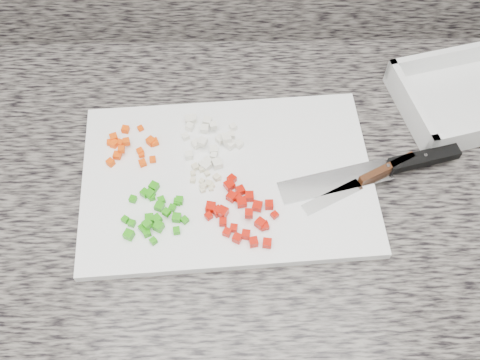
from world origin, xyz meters
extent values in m
cube|color=beige|center=(0.00, 1.44, 0.43)|extent=(3.92, 0.62, 0.86)
cube|color=#625D56|center=(0.00, 1.44, 0.88)|extent=(3.96, 0.64, 0.04)
cube|color=white|center=(-0.03, 1.41, 0.91)|extent=(0.49, 0.34, 0.02)
cube|color=#F54905|center=(-0.20, 1.46, 0.93)|extent=(0.01, 0.01, 0.01)
cube|color=#F54905|center=(-0.21, 1.45, 0.92)|extent=(0.01, 0.01, 0.01)
cube|color=#F54905|center=(-0.17, 1.45, 0.92)|extent=(0.01, 0.01, 0.01)
cube|color=#F54905|center=(-0.17, 1.44, 0.92)|extent=(0.01, 0.01, 0.01)
cube|color=#F54905|center=(-0.20, 1.50, 0.92)|extent=(0.01, 0.01, 0.01)
cube|color=#F54905|center=(-0.17, 1.46, 0.92)|extent=(0.01, 0.01, 0.01)
cube|color=#F54905|center=(-0.22, 1.49, 0.92)|extent=(0.02, 0.02, 0.01)
cube|color=#F54905|center=(-0.16, 1.48, 0.92)|extent=(0.02, 0.02, 0.01)
cube|color=#F54905|center=(-0.22, 1.44, 0.92)|extent=(0.02, 0.02, 0.01)
cube|color=#F54905|center=(-0.22, 1.48, 0.92)|extent=(0.01, 0.01, 0.01)
cube|color=#F54905|center=(-0.21, 1.48, 0.92)|extent=(0.01, 0.01, 0.01)
cube|color=#F54905|center=(-0.19, 1.47, 0.93)|extent=(0.01, 0.01, 0.01)
cube|color=#F54905|center=(-0.22, 1.48, 0.92)|extent=(0.01, 0.01, 0.01)
cube|color=#F54905|center=(-0.15, 1.48, 0.92)|extent=(0.02, 0.02, 0.01)
cube|color=#F54905|center=(-0.18, 1.51, 0.92)|extent=(0.01, 0.01, 0.01)
cube|color=#F54905|center=(-0.15, 1.44, 0.92)|extent=(0.01, 0.01, 0.01)
cube|color=#F54905|center=(-0.22, 1.47, 0.92)|extent=(0.01, 0.01, 0.01)
cube|color=white|center=(-0.05, 1.50, 0.93)|extent=(0.01, 0.01, 0.01)
cube|color=white|center=(-0.07, 1.50, 0.92)|extent=(0.01, 0.01, 0.01)
cube|color=white|center=(-0.04, 1.43, 0.92)|extent=(0.02, 0.02, 0.01)
cube|color=white|center=(-0.05, 1.45, 0.92)|extent=(0.01, 0.01, 0.01)
cube|color=white|center=(-0.02, 1.49, 0.92)|extent=(0.01, 0.01, 0.01)
cube|color=white|center=(-0.07, 1.43, 0.92)|extent=(0.02, 0.02, 0.01)
cube|color=white|center=(-0.09, 1.51, 0.92)|extent=(0.02, 0.02, 0.01)
cube|color=white|center=(-0.10, 1.49, 0.92)|extent=(0.01, 0.01, 0.01)
cube|color=white|center=(-0.09, 1.45, 0.92)|extent=(0.01, 0.01, 0.01)
cube|color=white|center=(-0.08, 1.47, 0.92)|extent=(0.02, 0.02, 0.01)
cube|color=white|center=(-0.09, 1.52, 0.92)|extent=(0.02, 0.02, 0.01)
cube|color=white|center=(-0.02, 1.51, 0.92)|extent=(0.01, 0.01, 0.01)
cube|color=white|center=(-0.05, 1.46, 0.92)|extent=(0.01, 0.01, 0.01)
cube|color=white|center=(-0.06, 1.43, 0.92)|extent=(0.02, 0.02, 0.01)
cube|color=white|center=(-0.01, 1.47, 0.92)|extent=(0.02, 0.02, 0.01)
cube|color=white|center=(-0.06, 1.52, 0.92)|extent=(0.02, 0.02, 0.01)
cube|color=white|center=(-0.02, 1.47, 0.92)|extent=(0.02, 0.02, 0.01)
cube|color=white|center=(-0.03, 1.47, 0.93)|extent=(0.02, 0.02, 0.01)
cube|color=white|center=(-0.07, 1.47, 0.93)|extent=(0.02, 0.02, 0.01)
cube|color=white|center=(-0.06, 1.43, 0.92)|extent=(0.02, 0.02, 0.01)
cube|color=white|center=(-0.09, 1.52, 0.92)|extent=(0.01, 0.01, 0.01)
cube|color=white|center=(-0.04, 1.48, 0.92)|extent=(0.02, 0.02, 0.01)
cube|color=#24960D|center=(-0.14, 1.30, 0.92)|extent=(0.01, 0.01, 0.01)
cube|color=#24960D|center=(-0.14, 1.39, 0.92)|extent=(0.02, 0.02, 0.01)
cube|color=#24960D|center=(-0.11, 1.33, 0.92)|extent=(0.01, 0.01, 0.01)
cube|color=#24960D|center=(-0.11, 1.35, 0.92)|extent=(0.01, 0.01, 0.01)
cube|color=#24960D|center=(-0.15, 1.31, 0.92)|extent=(0.01, 0.01, 0.01)
cube|color=#24960D|center=(-0.15, 1.37, 0.92)|extent=(0.01, 0.01, 0.01)
cube|color=#24960D|center=(-0.14, 1.33, 0.92)|extent=(0.02, 0.02, 0.01)
cube|color=#24960D|center=(-0.15, 1.33, 0.92)|extent=(0.01, 0.01, 0.01)
cube|color=#24960D|center=(-0.13, 1.37, 0.92)|extent=(0.01, 0.01, 0.01)
cube|color=#24960D|center=(-0.10, 1.36, 0.92)|extent=(0.01, 0.01, 0.01)
cube|color=#24960D|center=(-0.18, 1.37, 0.92)|extent=(0.01, 0.01, 0.01)
cube|color=#24960D|center=(-0.13, 1.32, 0.92)|extent=(0.02, 0.02, 0.01)
cube|color=#24960D|center=(-0.13, 1.35, 0.92)|extent=(0.02, 0.02, 0.01)
cube|color=#24960D|center=(-0.12, 1.34, 0.93)|extent=(0.01, 0.01, 0.01)
cube|color=#24960D|center=(-0.17, 1.33, 0.92)|extent=(0.01, 0.01, 0.01)
cube|color=#24960D|center=(-0.11, 1.36, 0.92)|extent=(0.01, 0.01, 0.01)
cube|color=#24960D|center=(-0.16, 1.38, 0.92)|extent=(0.02, 0.02, 0.01)
cube|color=#24960D|center=(-0.09, 1.33, 0.92)|extent=(0.01, 0.01, 0.01)
cube|color=#24960D|center=(-0.15, 1.38, 0.92)|extent=(0.02, 0.02, 0.01)
cube|color=#24960D|center=(-0.15, 1.32, 0.93)|extent=(0.02, 0.02, 0.01)
cube|color=#24960D|center=(-0.11, 1.31, 0.92)|extent=(0.01, 0.01, 0.01)
cube|color=#24960D|center=(-0.16, 1.32, 0.92)|extent=(0.01, 0.01, 0.01)
cube|color=#24960D|center=(-0.19, 1.33, 0.92)|extent=(0.01, 0.01, 0.01)
cube|color=#24960D|center=(-0.18, 1.31, 0.92)|extent=(0.02, 0.02, 0.01)
cube|color=#B90E02|center=(-0.04, 1.34, 0.92)|extent=(0.02, 0.02, 0.01)
cube|color=#B90E02|center=(-0.06, 1.34, 0.92)|extent=(0.01, 0.01, 0.01)
cube|color=#B90E02|center=(0.01, 1.29, 0.92)|extent=(0.01, 0.01, 0.01)
cube|color=#B90E02|center=(0.03, 1.32, 0.92)|extent=(0.02, 0.02, 0.01)
cube|color=#B90E02|center=(-0.04, 1.32, 0.92)|extent=(0.01, 0.01, 0.01)
cube|color=#B90E02|center=(-0.02, 1.37, 0.92)|extent=(0.02, 0.02, 0.01)
cube|color=#B90E02|center=(0.03, 1.29, 0.92)|extent=(0.01, 0.01, 0.01)
cube|color=#B90E02|center=(-0.03, 1.39, 0.92)|extent=(0.02, 0.02, 0.01)
cube|color=#B90E02|center=(0.00, 1.33, 0.93)|extent=(0.01, 0.01, 0.01)
cube|color=#B90E02|center=(0.01, 1.37, 0.92)|extent=(0.01, 0.01, 0.01)
cube|color=#B90E02|center=(0.02, 1.32, 0.92)|extent=(0.02, 0.02, 0.01)
cube|color=#B90E02|center=(0.04, 1.34, 0.92)|extent=(0.01, 0.01, 0.01)
cube|color=#B90E02|center=(-0.04, 1.34, 0.92)|extent=(0.02, 0.02, 0.01)
cube|color=#B90E02|center=(0.02, 1.35, 0.92)|extent=(0.02, 0.02, 0.01)
cube|color=#B90E02|center=(-0.02, 1.40, 0.92)|extent=(0.02, 0.02, 0.01)
cube|color=#B90E02|center=(-0.03, 1.39, 0.92)|extent=(0.02, 0.02, 0.01)
cube|color=#B90E02|center=(-0.05, 1.35, 0.92)|extent=(0.02, 0.02, 0.01)
cube|color=#B90E02|center=(-0.02, 1.31, 0.92)|extent=(0.01, 0.01, 0.01)
cube|color=#B90E02|center=(0.04, 1.35, 0.92)|extent=(0.01, 0.01, 0.01)
cube|color=#B90E02|center=(-0.01, 1.30, 0.92)|extent=(0.02, 0.02, 0.01)
cube|color=#B90E02|center=(-0.01, 1.38, 0.92)|extent=(0.02, 0.02, 0.01)
cube|color=#B90E02|center=(0.00, 1.30, 0.92)|extent=(0.01, 0.01, 0.01)
cube|color=#B90E02|center=(-0.01, 1.36, 0.92)|extent=(0.02, 0.02, 0.01)
cube|color=#B90E02|center=(-0.01, 1.37, 0.92)|extent=(0.02, 0.02, 0.01)
cube|color=#B90E02|center=(-0.03, 1.31, 0.92)|extent=(0.02, 0.02, 0.01)
cube|color=beige|center=(-0.08, 1.43, 0.92)|extent=(0.01, 0.01, 0.01)
cube|color=beige|center=(-0.07, 1.38, 0.92)|extent=(0.01, 0.01, 0.01)
cube|color=beige|center=(-0.08, 1.41, 0.92)|extent=(0.01, 0.01, 0.01)
cube|color=beige|center=(-0.07, 1.42, 0.92)|extent=(0.01, 0.01, 0.01)
cube|color=beige|center=(-0.05, 1.41, 0.92)|extent=(0.01, 0.01, 0.01)
cube|color=beige|center=(-0.05, 1.39, 0.92)|extent=(0.01, 0.01, 0.01)
cube|color=beige|center=(-0.06, 1.41, 0.92)|extent=(0.01, 0.01, 0.01)
cube|color=beige|center=(-0.07, 1.39, 0.92)|extent=(0.01, 0.01, 0.01)
cube|color=beige|center=(-0.04, 1.41, 0.92)|extent=(0.01, 0.01, 0.01)
cube|color=beige|center=(-0.07, 1.40, 0.92)|extent=(0.01, 0.01, 0.01)
cube|color=beige|center=(-0.05, 1.39, 0.92)|extent=(0.01, 0.01, 0.01)
cube|color=beige|center=(-0.08, 1.40, 0.92)|extent=(0.01, 0.01, 0.01)
cube|color=beige|center=(-0.06, 1.39, 0.92)|extent=(0.01, 0.01, 0.01)
cube|color=beige|center=(-0.06, 1.43, 0.92)|extent=(0.01, 0.01, 0.01)
cube|color=silver|center=(0.14, 1.40, 0.92)|extent=(0.19, 0.08, 0.00)
cube|color=black|center=(0.29, 1.43, 0.92)|extent=(0.12, 0.05, 0.02)
cylinder|color=silver|center=(0.29, 1.43, 0.93)|extent=(0.01, 0.01, 0.00)
cube|color=silver|center=(0.14, 1.37, 0.92)|extent=(0.10, 0.07, 0.00)
cube|color=#401E10|center=(0.23, 1.41, 0.92)|extent=(0.10, 0.06, 0.02)
cylinder|color=silver|center=(0.23, 1.41, 0.93)|extent=(0.01, 0.01, 0.00)
cube|color=white|center=(0.41, 1.57, 0.91)|extent=(0.29, 0.24, 0.01)
cube|color=white|center=(0.39, 1.65, 0.93)|extent=(0.25, 0.07, 0.04)
cube|color=white|center=(0.29, 1.54, 0.93)|extent=(0.05, 0.18, 0.04)
camera|label=1|loc=(-0.02, 0.95, 1.65)|focal=40.00mm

